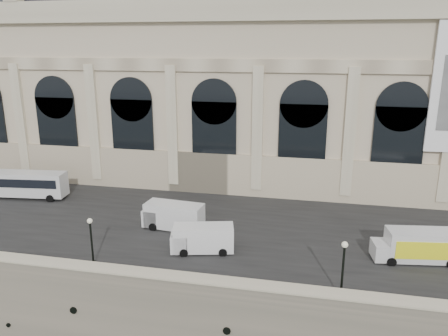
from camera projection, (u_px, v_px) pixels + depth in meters
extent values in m
cube|color=gray|center=(261.00, 186.00, 64.53)|extent=(160.00, 70.00, 6.00)
cube|color=#2D2D2D|center=(235.00, 221.00, 43.94)|extent=(160.00, 24.00, 0.06)
cube|color=gray|center=(201.00, 286.00, 31.19)|extent=(160.00, 1.20, 1.10)
cube|color=beige|center=(201.00, 279.00, 31.03)|extent=(160.00, 1.40, 0.12)
cube|color=beige|center=(215.00, 93.00, 58.15)|extent=(68.00, 18.00, 22.00)
cube|color=beige|center=(198.00, 173.00, 51.86)|extent=(68.60, 0.40, 5.00)
cube|color=beige|center=(195.00, 10.00, 46.72)|extent=(69.00, 0.80, 2.40)
cube|color=beige|center=(196.00, 65.00, 48.44)|extent=(68.00, 0.30, 1.40)
cube|color=beige|center=(21.00, 120.00, 54.85)|extent=(1.20, 0.50, 14.00)
cube|color=black|center=(58.00, 134.00, 54.33)|extent=(5.20, 0.25, 9.00)
cylinder|color=black|center=(54.00, 97.00, 53.10)|extent=(5.20, 0.25, 5.20)
cube|color=beige|center=(94.00, 123.00, 52.85)|extent=(1.20, 0.50, 14.00)
cube|color=black|center=(133.00, 137.00, 52.33)|extent=(5.20, 0.25, 9.00)
cylinder|color=black|center=(131.00, 99.00, 51.10)|extent=(5.20, 0.25, 5.20)
cube|color=beige|center=(172.00, 126.00, 50.86)|extent=(1.20, 0.50, 14.00)
cube|color=black|center=(214.00, 141.00, 50.34)|extent=(5.20, 0.25, 9.00)
cylinder|color=black|center=(214.00, 102.00, 49.11)|extent=(5.20, 0.25, 5.20)
cube|color=beige|center=(257.00, 130.00, 48.86)|extent=(1.20, 0.50, 14.00)
cube|color=black|center=(302.00, 145.00, 48.34)|extent=(5.20, 0.25, 9.00)
cylinder|color=black|center=(304.00, 104.00, 47.11)|extent=(5.20, 0.25, 5.20)
cube|color=beige|center=(350.00, 133.00, 46.87)|extent=(1.20, 0.50, 14.00)
cube|color=black|center=(397.00, 149.00, 46.35)|extent=(5.20, 0.25, 9.00)
cylinder|color=black|center=(402.00, 107.00, 45.12)|extent=(5.20, 0.25, 5.20)
cube|color=silver|center=(20.00, 183.00, 50.31)|extent=(10.77, 3.36, 2.74)
cube|color=black|center=(15.00, 184.00, 49.11)|extent=(9.66, 1.15, 0.97)
cube|color=black|center=(25.00, 178.00, 51.30)|extent=(9.66, 1.15, 0.97)
cylinder|color=black|center=(50.00, 199.00, 49.24)|extent=(0.91, 0.36, 0.88)
cylinder|color=black|center=(59.00, 192.00, 51.35)|extent=(0.91, 0.36, 0.88)
cube|color=white|center=(203.00, 238.00, 37.30)|extent=(5.45, 3.14, 2.18)
cube|color=white|center=(180.00, 242.00, 37.34)|extent=(1.86, 2.27, 1.52)
cube|color=black|center=(173.00, 236.00, 37.18)|extent=(0.46, 1.67, 0.76)
cylinder|color=black|center=(184.00, 253.00, 36.55)|extent=(0.76, 0.40, 0.72)
cylinder|color=black|center=(185.00, 243.00, 38.47)|extent=(0.76, 0.40, 0.72)
cylinder|color=black|center=(223.00, 253.00, 36.64)|extent=(0.76, 0.40, 0.72)
cylinder|color=black|center=(222.00, 242.00, 38.56)|extent=(0.76, 0.40, 0.72)
cube|color=silver|center=(174.00, 215.00, 41.88)|extent=(5.74, 2.69, 2.36)
cube|color=silver|center=(154.00, 216.00, 42.62)|extent=(1.76, 2.30, 1.65)
cube|color=black|center=(148.00, 210.00, 42.64)|extent=(0.24, 1.85, 0.82)
cylinder|color=black|center=(153.00, 227.00, 41.68)|extent=(0.80, 0.33, 0.78)
cylinder|color=black|center=(163.00, 219.00, 43.66)|extent=(0.80, 0.33, 0.78)
cylinder|color=black|center=(187.00, 232.00, 40.65)|extent=(0.80, 0.33, 0.78)
cylinder|color=black|center=(196.00, 223.00, 42.63)|extent=(0.80, 0.33, 0.78)
cube|color=silver|center=(422.00, 245.00, 35.61)|extent=(5.81, 2.91, 2.50)
cube|color=yellow|center=(427.00, 251.00, 34.56)|extent=(4.78, 0.75, 1.48)
cube|color=#B20F0B|center=(427.00, 251.00, 34.56)|extent=(2.76, 0.44, 0.56)
cube|color=silver|center=(382.00, 250.00, 35.96)|extent=(1.76, 2.23, 1.39)
cylinder|color=black|center=(392.00, 262.00, 35.04)|extent=(0.77, 0.36, 0.74)
cylinder|color=black|center=(384.00, 250.00, 37.09)|extent=(0.77, 0.36, 0.74)
cylinder|color=black|center=(440.00, 252.00, 36.80)|extent=(0.77, 0.36, 0.74)
cylinder|color=black|center=(94.00, 264.00, 35.16)|extent=(0.42, 0.42, 0.38)
cylinder|color=black|center=(92.00, 244.00, 34.69)|extent=(0.15, 0.15, 3.81)
sphere|color=beige|center=(90.00, 221.00, 34.15)|extent=(0.42, 0.42, 0.42)
cylinder|color=black|center=(341.00, 295.00, 30.73)|extent=(0.44, 0.44, 0.40)
cylinder|color=black|center=(343.00, 272.00, 30.24)|extent=(0.16, 0.16, 3.99)
sphere|color=beige|center=(345.00, 245.00, 29.67)|extent=(0.44, 0.44, 0.44)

